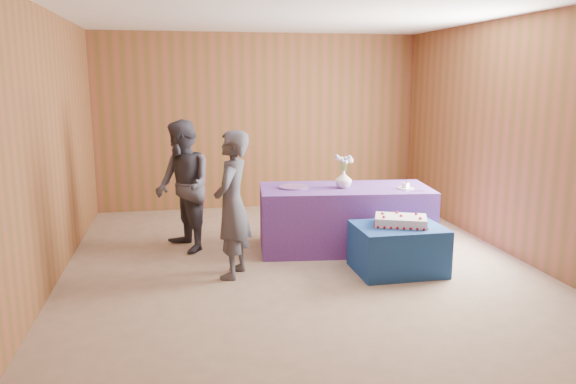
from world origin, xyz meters
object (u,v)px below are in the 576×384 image
object	(u,v)px
serving_table	(345,218)
sheet_cake	(401,221)
cake_table	(398,249)
vase	(343,179)
guest_left	(232,205)
guest_right	(183,186)

from	to	relation	value
serving_table	sheet_cake	world-z (taller)	serving_table
serving_table	cake_table	bearing A→B (deg)	-64.19
vase	guest_left	xyz separation A→B (m)	(-1.38, -0.69, -0.09)
cake_table	vase	bearing A→B (deg)	110.92
serving_table	guest_left	distance (m)	1.62
serving_table	vase	xyz separation A→B (m)	(-0.03, -0.02, 0.48)
guest_right	serving_table	bearing A→B (deg)	59.16
guest_left	serving_table	bearing A→B (deg)	139.29
vase	guest_right	bearing A→B (deg)	170.51
guest_left	guest_right	size ratio (longest dim) A/B	0.98
sheet_cake	vase	size ratio (longest dim) A/B	3.18
sheet_cake	vase	distance (m)	0.99
cake_table	vase	world-z (taller)	vase
sheet_cake	guest_left	bearing A→B (deg)	-164.19
vase	guest_left	bearing A→B (deg)	-153.50
cake_table	serving_table	size ratio (longest dim) A/B	0.45
sheet_cake	serving_table	bearing A→B (deg)	132.80
sheet_cake	guest_right	size ratio (longest dim) A/B	0.42
serving_table	guest_left	xyz separation A→B (m)	(-1.41, -0.71, 0.38)
vase	serving_table	bearing A→B (deg)	34.70
guest_left	guest_right	bearing A→B (deg)	-131.81
cake_table	serving_table	bearing A→B (deg)	108.68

